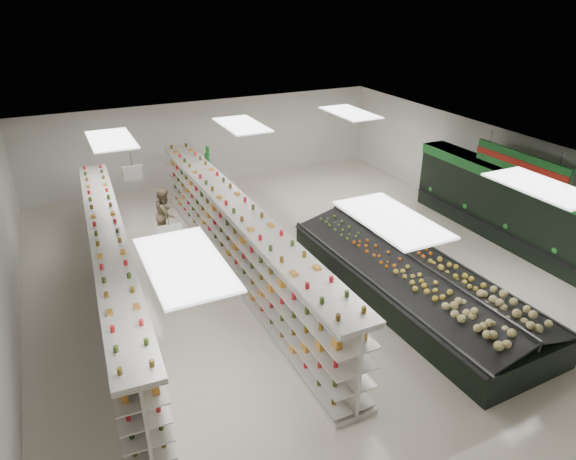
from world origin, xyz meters
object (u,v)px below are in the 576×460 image
soda_endcap (195,174)px  shopper_main (327,313)px  shopper_background (166,214)px  gondola_center (238,242)px  gondola_left (113,272)px  produce_island (411,279)px

soda_endcap → shopper_main: size_ratio=0.98×
shopper_background → soda_endcap: bearing=-2.8°
gondola_center → gondola_left: bearing=-179.4°
shopper_background → gondola_center: bearing=-129.6°
shopper_main → produce_island: bearing=157.2°
produce_island → shopper_background: shopper_background is taller
gondola_center → shopper_main: size_ratio=6.52×
gondola_left → shopper_main: (3.81, -3.81, 0.04)m
gondola_left → soda_endcap: bearing=61.2°
shopper_main → shopper_background: (-1.83, 6.84, -0.09)m
gondola_center → produce_island: 4.63m
produce_island → shopper_background: bearing=128.7°
shopper_main → soda_endcap: bearing=-129.6°
produce_island → soda_endcap: soda_endcap is taller
gondola_left → produce_island: bearing=-20.5°
gondola_center → shopper_background: bearing=112.4°
gondola_center → produce_island: size_ratio=1.58×
gondola_center → soda_endcap: bearing=84.3°
soda_endcap → shopper_main: 9.93m
shopper_main → gondola_center: bearing=-121.3°
produce_island → soda_endcap: bearing=108.2°
gondola_center → soda_endcap: size_ratio=6.67×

